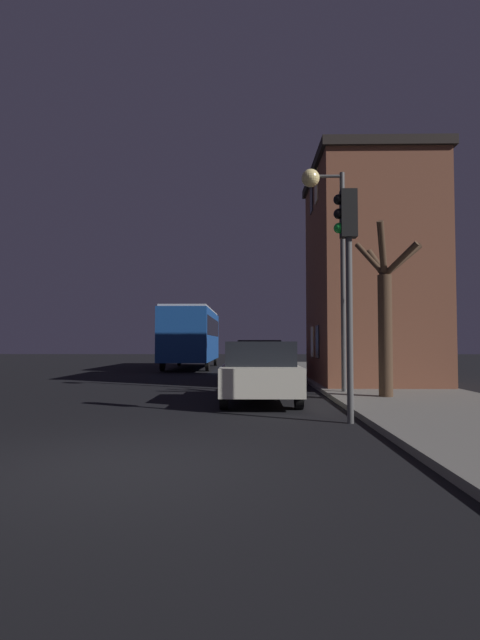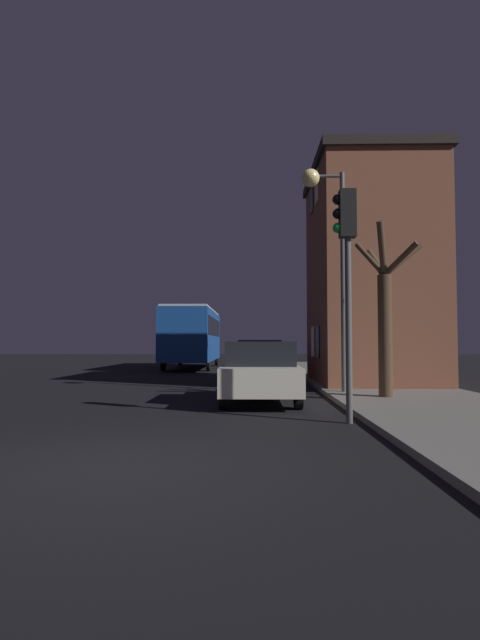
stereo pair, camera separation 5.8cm
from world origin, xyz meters
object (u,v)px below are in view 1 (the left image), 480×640
at_px(streetlamp, 326,225).
at_px(traffic_light, 347,255).
at_px(car_near_lane, 260,371).
at_px(car_mid_lane, 259,359).
at_px(bus, 192,333).
at_px(bare_tree, 386,313).

relative_size(streetlamp, traffic_light, 1.46).
height_order(streetlamp, car_near_lane, streetlamp).
xyz_separation_m(car_near_lane, car_mid_lane, (0.10, 6.81, 0.06)).
height_order(bus, car_near_lane, bus).
xyz_separation_m(streetlamp, traffic_light, (-0.35, -4.81, -1.73)).
distance_m(traffic_light, car_mid_lane, 10.35).
relative_size(bus, car_mid_lane, 2.13).
distance_m(streetlamp, bus, 16.47).
bearing_deg(car_near_lane, bus, 102.14).
bearing_deg(traffic_light, streetlamp, 85.81).
relative_size(traffic_light, car_near_lane, 1.07).
relative_size(streetlamp, car_near_lane, 1.56).
bearing_deg(streetlamp, bus, 109.98).
distance_m(bare_tree, car_mid_lane, 7.33).
xyz_separation_m(streetlamp, bare_tree, (1.30, -1.32, -2.61)).
bearing_deg(streetlamp, traffic_light, -94.19).
xyz_separation_m(streetlamp, car_mid_lane, (-1.81, 5.18, -4.00)).
height_order(bare_tree, car_near_lane, bare_tree).
height_order(traffic_light, car_mid_lane, traffic_light).
height_order(bare_tree, bus, bare_tree).
relative_size(traffic_light, bare_tree, 0.99).
bearing_deg(car_mid_lane, streetlamp, -70.76).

